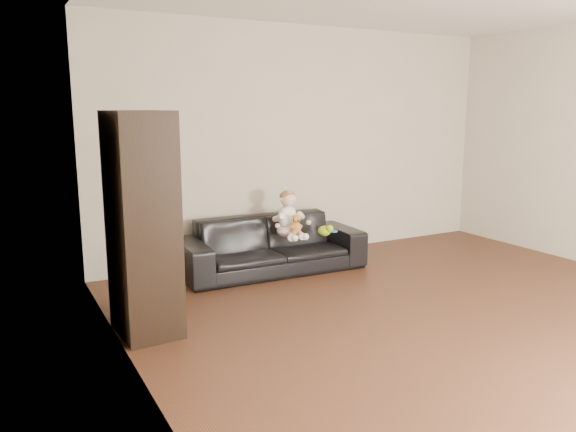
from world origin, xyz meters
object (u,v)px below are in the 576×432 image
cabinet (142,225)px  toy_rattle (325,229)px  sofa (271,245)px  toy_blue_disc (333,231)px  teddy_bear (296,225)px  toy_green (324,231)px  baby (289,217)px

cabinet → toy_rattle: size_ratio=28.30×
sofa → toy_blue_disc: 0.71m
cabinet → toy_rattle: cabinet is taller
toy_rattle → toy_blue_disc: size_ratio=0.58×
teddy_bear → cabinet: bearing=-130.7°
sofa → toy_green: size_ratio=12.48×
teddy_bear → toy_green: bearing=26.5°
sofa → baby: baby is taller
sofa → teddy_bear: 0.39m
sofa → toy_blue_disc: (0.69, -0.12, 0.10)m
toy_blue_disc → sofa: bearing=170.6°
toy_green → toy_rattle: 0.21m
sofa → cabinet: 1.96m
sofa → toy_green: 0.57m
teddy_bear → toy_rattle: bearing=46.9°
cabinet → teddy_bear: cabinet is taller
toy_green → toy_rattle: toy_green is taller
sofa → baby: 0.35m
baby → sofa: bearing=162.6°
cabinet → teddy_bear: (1.74, 0.77, -0.31)m
toy_rattle → toy_blue_disc: (0.08, -0.04, -0.02)m
toy_green → sofa: bearing=153.6°
cabinet → toy_blue_disc: 2.49m
cabinet → baby: bearing=24.8°
baby → teddy_bear: baby is taller
sofa → toy_blue_disc: bearing=-7.5°
baby → toy_blue_disc: 0.58m
sofa → cabinet: size_ratio=1.15×
sofa → baby: (0.15, -0.11, 0.30)m
toy_rattle → cabinet: bearing=-156.7°
teddy_bear → toy_rattle: teddy_bear is taller
baby → teddy_bear: bearing=-68.1°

